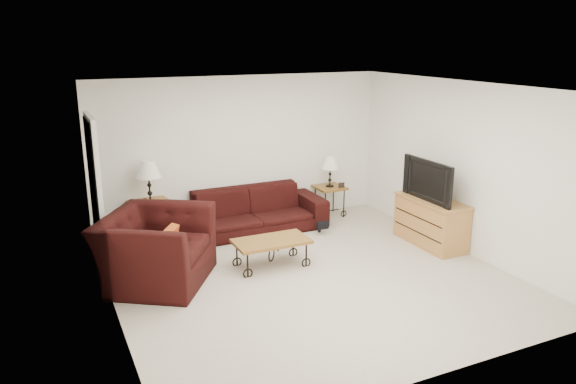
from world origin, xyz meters
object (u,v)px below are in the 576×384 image
object	(u,v)px
sofa	(252,211)
lamp_right	(330,172)
coffee_table	(271,253)
backpack	(320,221)
armchair	(156,249)
television	(433,180)
tv_stand	(431,222)
side_table_right	(329,201)
lamp_left	(149,182)
side_table_left	(152,222)

from	to	relation	value
sofa	lamp_right	distance (m)	1.63
coffee_table	backpack	bearing A→B (deg)	36.29
armchair	television	distance (m)	4.15
armchair	tv_stand	xyz separation A→B (m)	(4.11, -0.43, -0.10)
side_table_right	lamp_left	xyz separation A→B (m)	(-3.15, 0.00, 0.71)
tv_stand	lamp_left	bearing A→B (deg)	153.74
sofa	television	distance (m)	2.90
coffee_table	television	xyz separation A→B (m)	(2.53, -0.26, 0.84)
television	backpack	world-z (taller)	television
sofa	side_table_right	world-z (taller)	sofa
side_table_left	backpack	size ratio (longest dim) A/B	1.66
television	lamp_left	bearing A→B (deg)	-116.38
lamp_left	coffee_table	xyz separation A→B (m)	(1.30, -1.65, -0.78)
lamp_left	lamp_right	bearing A→B (deg)	-0.00
lamp_left	television	world-z (taller)	television
sofa	coffee_table	xyz separation A→B (m)	(-0.30, -1.47, -0.16)
backpack	lamp_right	bearing A→B (deg)	41.49
sofa	tv_stand	bearing A→B (deg)	-37.36
sofa	backpack	bearing A→B (deg)	-29.64
side_table_right	sofa	bearing A→B (deg)	-173.37
sofa	armchair	world-z (taller)	armchair
tv_stand	sofa	bearing A→B (deg)	142.64
coffee_table	tv_stand	bearing A→B (deg)	-5.71
sofa	side_table_right	size ratio (longest dim) A/B	4.43
side_table_left	sofa	bearing A→B (deg)	-6.42
lamp_left	tv_stand	xyz separation A→B (m)	(3.86, -1.90, -0.62)
sofa	lamp_left	size ratio (longest dim) A/B	3.68
backpack	armchair	bearing A→B (deg)	-174.42
sofa	coffee_table	size ratio (longest dim) A/B	2.31
backpack	sofa	bearing A→B (deg)	140.95
coffee_table	backpack	size ratio (longest dim) A/B	2.65
sofa	side_table_right	bearing A→B (deg)	6.63
armchair	backpack	bearing A→B (deg)	-41.66
side_table_left	armchair	distance (m)	1.50
side_table_left	side_table_right	bearing A→B (deg)	-0.00
armchair	television	size ratio (longest dim) A/B	1.31
coffee_table	armchair	bearing A→B (deg)	173.73
side_table_left	backpack	xyz separation A→B (m)	(2.56, -0.73, -0.13)
television	backpack	bearing A→B (deg)	-132.65
lamp_left	backpack	world-z (taller)	lamp_left
coffee_table	side_table_left	bearing A→B (deg)	128.35
lamp_right	coffee_table	bearing A→B (deg)	-138.24
lamp_right	television	world-z (taller)	television
lamp_left	armchair	distance (m)	1.59
side_table_left	tv_stand	xyz separation A→B (m)	(3.86, -1.90, 0.03)
sofa	backpack	distance (m)	1.11
backpack	lamp_left	bearing A→B (deg)	154.76
sofa	lamp_right	xyz separation A→B (m)	(1.55, 0.18, 0.46)
side_table_right	tv_stand	world-z (taller)	tv_stand
armchair	backpack	xyz separation A→B (m)	(2.81, 0.75, -0.26)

